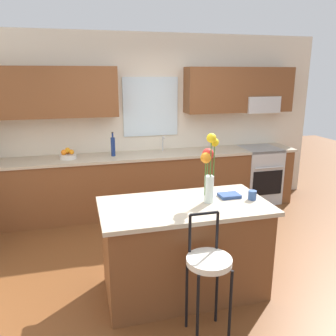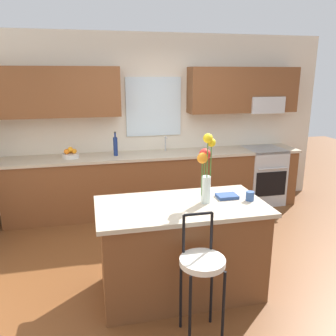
{
  "view_description": "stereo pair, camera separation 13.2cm",
  "coord_description": "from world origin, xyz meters",
  "px_view_note": "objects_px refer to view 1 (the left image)",
  "views": [
    {
      "loc": [
        -1.13,
        -3.33,
        2.1
      ],
      "look_at": [
        -0.1,
        0.55,
        1.0
      ],
      "focal_mm": 36.91,
      "sensor_mm": 36.0,
      "label": 1
    },
    {
      "loc": [
        -1.01,
        -3.36,
        2.1
      ],
      "look_at": [
        -0.1,
        0.55,
        1.0
      ],
      "focal_mm": 36.91,
      "sensor_mm": 36.0,
      "label": 2
    }
  ],
  "objects_px": {
    "mug_ceramic": "(252,195)",
    "bottle_olive_oil": "(113,146)",
    "kitchen_island": "(184,248)",
    "cookbook": "(229,195)",
    "bar_stool_near": "(209,266)",
    "flower_vase": "(209,166)",
    "oven_range": "(258,174)",
    "fruit_bowl_oranges": "(68,155)"
  },
  "relations": [
    {
      "from": "bottle_olive_oil",
      "to": "flower_vase",
      "type": "bearing_deg",
      "value": -72.94
    },
    {
      "from": "oven_range",
      "to": "fruit_bowl_oranges",
      "type": "height_order",
      "value": "fruit_bowl_oranges"
    },
    {
      "from": "fruit_bowl_oranges",
      "to": "bottle_olive_oil",
      "type": "relative_size",
      "value": 0.67
    },
    {
      "from": "mug_ceramic",
      "to": "bottle_olive_oil",
      "type": "distance_m",
      "value": 2.46
    },
    {
      "from": "fruit_bowl_oranges",
      "to": "oven_range",
      "type": "bearing_deg",
      "value": -0.54
    },
    {
      "from": "fruit_bowl_oranges",
      "to": "flower_vase",
      "type": "bearing_deg",
      "value": -58.72
    },
    {
      "from": "bar_stool_near",
      "to": "cookbook",
      "type": "relative_size",
      "value": 5.21
    },
    {
      "from": "bar_stool_near",
      "to": "fruit_bowl_oranges",
      "type": "xyz_separation_m",
      "value": [
        -1.08,
        2.78,
        0.34
      ]
    },
    {
      "from": "kitchen_island",
      "to": "cookbook",
      "type": "distance_m",
      "value": 0.68
    },
    {
      "from": "flower_vase",
      "to": "fruit_bowl_oranges",
      "type": "distance_m",
      "value": 2.54
    },
    {
      "from": "bar_stool_near",
      "to": "fruit_bowl_oranges",
      "type": "relative_size",
      "value": 4.34
    },
    {
      "from": "cookbook",
      "to": "fruit_bowl_oranges",
      "type": "xyz_separation_m",
      "value": [
        -1.56,
        2.08,
        0.04
      ]
    },
    {
      "from": "oven_range",
      "to": "flower_vase",
      "type": "height_order",
      "value": "flower_vase"
    },
    {
      "from": "mug_ceramic",
      "to": "oven_range",
      "type": "bearing_deg",
      "value": 58.86
    },
    {
      "from": "flower_vase",
      "to": "cookbook",
      "type": "bearing_deg",
      "value": 16.12
    },
    {
      "from": "bar_stool_near",
      "to": "cookbook",
      "type": "xyz_separation_m",
      "value": [
        0.48,
        0.7,
        0.3
      ]
    },
    {
      "from": "flower_vase",
      "to": "fruit_bowl_oranges",
      "type": "height_order",
      "value": "flower_vase"
    },
    {
      "from": "kitchen_island",
      "to": "fruit_bowl_oranges",
      "type": "relative_size",
      "value": 6.61
    },
    {
      "from": "flower_vase",
      "to": "mug_ceramic",
      "type": "xyz_separation_m",
      "value": [
        0.44,
        -0.05,
        -0.31
      ]
    },
    {
      "from": "flower_vase",
      "to": "bar_stool_near",
      "type": "bearing_deg",
      "value": -109.97
    },
    {
      "from": "flower_vase",
      "to": "bottle_olive_oil",
      "type": "xyz_separation_m",
      "value": [
        -0.66,
        2.15,
        -0.21
      ]
    },
    {
      "from": "kitchen_island",
      "to": "fruit_bowl_oranges",
      "type": "xyz_separation_m",
      "value": [
        -1.08,
        2.15,
        0.51
      ]
    },
    {
      "from": "mug_ceramic",
      "to": "fruit_bowl_oranges",
      "type": "relative_size",
      "value": 0.37
    },
    {
      "from": "mug_ceramic",
      "to": "flower_vase",
      "type": "bearing_deg",
      "value": 173.8
    },
    {
      "from": "bar_stool_near",
      "to": "mug_ceramic",
      "type": "relative_size",
      "value": 11.58
    },
    {
      "from": "oven_range",
      "to": "flower_vase",
      "type": "relative_size",
      "value": 1.38
    },
    {
      "from": "kitchen_island",
      "to": "flower_vase",
      "type": "height_order",
      "value": "flower_vase"
    },
    {
      "from": "mug_ceramic",
      "to": "cookbook",
      "type": "height_order",
      "value": "mug_ceramic"
    },
    {
      "from": "flower_vase",
      "to": "kitchen_island",
      "type": "bearing_deg",
      "value": 179.03
    },
    {
      "from": "kitchen_island",
      "to": "bottle_olive_oil",
      "type": "height_order",
      "value": "bottle_olive_oil"
    },
    {
      "from": "bar_stool_near",
      "to": "flower_vase",
      "type": "bearing_deg",
      "value": 70.03
    },
    {
      "from": "oven_range",
      "to": "kitchen_island",
      "type": "xyz_separation_m",
      "value": [
        -1.98,
        -2.12,
        0.0
      ]
    },
    {
      "from": "flower_vase",
      "to": "fruit_bowl_oranges",
      "type": "bearing_deg",
      "value": 121.28
    },
    {
      "from": "oven_range",
      "to": "bar_stool_near",
      "type": "xyz_separation_m",
      "value": [
        -1.98,
        -2.75,
        0.18
      ]
    },
    {
      "from": "bar_stool_near",
      "to": "bottle_olive_oil",
      "type": "distance_m",
      "value": 2.84
    },
    {
      "from": "bottle_olive_oil",
      "to": "fruit_bowl_oranges",
      "type": "bearing_deg",
      "value": 179.64
    },
    {
      "from": "oven_range",
      "to": "mug_ceramic",
      "type": "xyz_separation_m",
      "value": [
        -1.31,
        -2.17,
        0.51
      ]
    },
    {
      "from": "kitchen_island",
      "to": "cookbook",
      "type": "bearing_deg",
      "value": 8.23
    },
    {
      "from": "bar_stool_near",
      "to": "fruit_bowl_oranges",
      "type": "distance_m",
      "value": 3.0
    },
    {
      "from": "mug_ceramic",
      "to": "bottle_olive_oil",
      "type": "bearing_deg",
      "value": 116.57
    },
    {
      "from": "kitchen_island",
      "to": "mug_ceramic",
      "type": "relative_size",
      "value": 17.64
    },
    {
      "from": "oven_range",
      "to": "mug_ceramic",
      "type": "distance_m",
      "value": 2.59
    }
  ]
}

